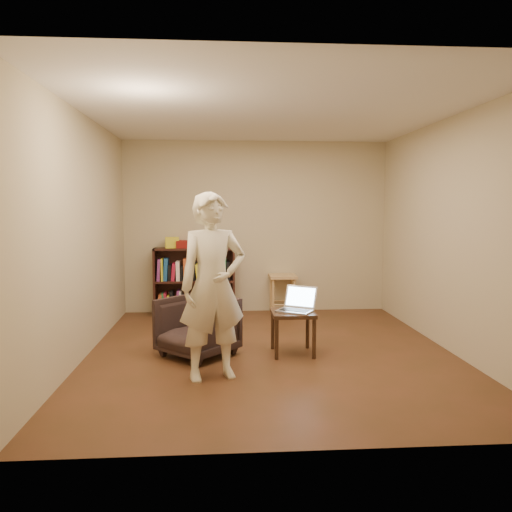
{
  "coord_description": "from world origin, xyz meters",
  "views": [
    {
      "loc": [
        -0.54,
        -5.37,
        1.6
      ],
      "look_at": [
        -0.14,
        0.35,
        1.04
      ],
      "focal_mm": 35.0,
      "sensor_mm": 36.0,
      "label": 1
    }
  ],
  "objects": [
    {
      "name": "floor",
      "position": [
        0.0,
        0.0,
        0.0
      ],
      "size": [
        4.5,
        4.5,
        0.0
      ],
      "primitive_type": "plane",
      "color": "#442C15",
      "rests_on": "ground"
    },
    {
      "name": "ceiling",
      "position": [
        0.0,
        0.0,
        2.6
      ],
      "size": [
        4.5,
        4.5,
        0.0
      ],
      "primitive_type": "plane",
      "color": "white",
      "rests_on": "wall_back"
    },
    {
      "name": "wall_back",
      "position": [
        0.0,
        2.25,
        1.3
      ],
      "size": [
        4.0,
        0.0,
        4.0
      ],
      "primitive_type": "plane",
      "rotation": [
        1.57,
        0.0,
        0.0
      ],
      "color": "#BFB090",
      "rests_on": "floor"
    },
    {
      "name": "wall_left",
      "position": [
        -2.0,
        0.0,
        1.3
      ],
      "size": [
        0.0,
        4.5,
        4.5
      ],
      "primitive_type": "plane",
      "rotation": [
        1.57,
        0.0,
        1.57
      ],
      "color": "#BFB090",
      "rests_on": "floor"
    },
    {
      "name": "wall_right",
      "position": [
        2.0,
        0.0,
        1.3
      ],
      "size": [
        0.0,
        4.5,
        4.5
      ],
      "primitive_type": "plane",
      "rotation": [
        1.57,
        0.0,
        -1.57
      ],
      "color": "#BFB090",
      "rests_on": "floor"
    },
    {
      "name": "bookshelf",
      "position": [
        -0.94,
        2.09,
        0.44
      ],
      "size": [
        1.2,
        0.3,
        1.0
      ],
      "color": "black",
      "rests_on": "floor"
    },
    {
      "name": "box_yellow",
      "position": [
        -1.26,
        2.1,
        1.08
      ],
      "size": [
        0.21,
        0.17,
        0.16
      ],
      "primitive_type": "cube",
      "rotation": [
        0.0,
        0.0,
        0.13
      ],
      "color": "yellow",
      "rests_on": "bookshelf"
    },
    {
      "name": "red_cloth",
      "position": [
        -1.02,
        2.09,
        1.05
      ],
      "size": [
        0.36,
        0.28,
        0.11
      ],
      "primitive_type": "cube",
      "rotation": [
        0.0,
        0.0,
        -0.15
      ],
      "color": "maroon",
      "rests_on": "bookshelf"
    },
    {
      "name": "box_green",
      "position": [
        -0.66,
        2.08,
        1.08
      ],
      "size": [
        0.16,
        0.16,
        0.16
      ],
      "primitive_type": "cube",
      "rotation": [
        0.0,
        0.0,
        -0.02
      ],
      "color": "#207943",
      "rests_on": "bookshelf"
    },
    {
      "name": "box_white",
      "position": [
        -0.51,
        2.09,
        1.04
      ],
      "size": [
        0.11,
        0.11,
        0.08
      ],
      "primitive_type": "cube",
      "rotation": [
        0.0,
        0.0,
        0.16
      ],
      "color": "white",
      "rests_on": "bookshelf"
    },
    {
      "name": "stool",
      "position": [
        0.39,
        2.03,
        0.47
      ],
      "size": [
        0.41,
        0.41,
        0.59
      ],
      "color": "tan",
      "rests_on": "floor"
    },
    {
      "name": "armchair",
      "position": [
        -0.8,
        -0.06,
        0.32
      ],
      "size": [
        0.98,
        0.99,
        0.64
      ],
      "primitive_type": "imported",
      "rotation": [
        0.0,
        0.0,
        -0.76
      ],
      "color": "black",
      "rests_on": "floor"
    },
    {
      "name": "side_table",
      "position": [
        0.24,
        -0.06,
        0.39
      ],
      "size": [
        0.46,
        0.46,
        0.47
      ],
      "color": "black",
      "rests_on": "floor"
    },
    {
      "name": "laptop",
      "position": [
        0.29,
        -0.03,
        0.53
      ],
      "size": [
        0.5,
        0.49,
        0.26
      ],
      "rotation": [
        0.0,
        0.0,
        -0.54
      ],
      "color": "#B5B4B9",
      "rests_on": "side_table"
    },
    {
      "name": "person",
      "position": [
        -0.62,
        -0.78,
        0.87
      ],
      "size": [
        0.73,
        0.59,
        1.74
      ],
      "primitive_type": "imported",
      "rotation": [
        0.0,
        0.0,
        0.31
      ],
      "color": "beige",
      "rests_on": "floor"
    }
  ]
}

